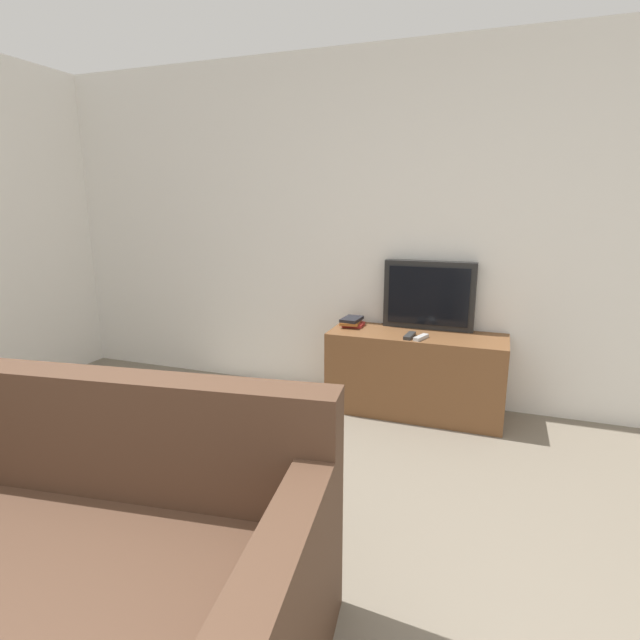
% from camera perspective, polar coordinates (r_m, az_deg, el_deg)
% --- Properties ---
extents(wall_back, '(9.00, 0.06, 2.60)m').
position_cam_1_polar(wall_back, '(3.81, 10.23, 9.95)').
color(wall_back, white).
rests_on(wall_back, ground_plane).
extents(tv_stand, '(1.24, 0.46, 0.59)m').
position_cam_1_polar(tv_stand, '(3.71, 10.83, -6.01)').
color(tv_stand, brown).
rests_on(tv_stand, ground_plane).
extents(television, '(0.66, 0.09, 0.50)m').
position_cam_1_polar(television, '(3.74, 12.34, 2.78)').
color(television, black).
rests_on(television, tv_stand).
extents(couch, '(2.14, 1.14, 0.89)m').
position_cam_1_polar(couch, '(2.15, -30.24, -23.02)').
color(couch, '#4C3323').
rests_on(couch, ground_plane).
extents(book_stack, '(0.17, 0.23, 0.07)m').
position_cam_1_polar(book_stack, '(3.78, 3.68, -0.19)').
color(book_stack, '#B72D28').
rests_on(book_stack, tv_stand).
extents(remote_on_stand, '(0.06, 0.18, 0.02)m').
position_cam_1_polar(remote_on_stand, '(3.52, 10.20, -1.78)').
color(remote_on_stand, '#2D2D2D').
rests_on(remote_on_stand, tv_stand).
extents(remote_secondary, '(0.09, 0.16, 0.02)m').
position_cam_1_polar(remote_secondary, '(3.49, 11.47, -1.96)').
color(remote_secondary, '#B7B7B7').
rests_on(remote_secondary, tv_stand).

